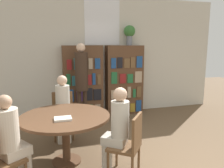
{
  "coord_description": "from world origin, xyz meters",
  "views": [
    {
      "loc": [
        -1.34,
        -2.16,
        1.79
      ],
      "look_at": [
        -0.18,
        1.84,
        1.05
      ],
      "focal_mm": 35.0,
      "sensor_mm": 36.0,
      "label": 1
    }
  ],
  "objects_px": {
    "chair_left_side": "(63,112)",
    "reading_table": "(65,122)",
    "seated_reader_right": "(117,126)",
    "bookshelf_left": "(83,82)",
    "librarian_standing": "(82,75)",
    "flower_vase": "(130,33)",
    "seated_reader_left": "(63,104)",
    "seated_reader_back": "(11,137)",
    "chair_far_side": "(130,142)",
    "bookshelf_right": "(124,80)"
  },
  "relations": [
    {
      "from": "bookshelf_right",
      "to": "seated_reader_right",
      "type": "distance_m",
      "value": 2.82
    },
    {
      "from": "chair_left_side",
      "to": "seated_reader_back",
      "type": "height_order",
      "value": "seated_reader_back"
    },
    {
      "from": "chair_far_side",
      "to": "seated_reader_right",
      "type": "distance_m",
      "value": 0.28
    },
    {
      "from": "flower_vase",
      "to": "chair_left_side",
      "type": "xyz_separation_m",
      "value": [
        -1.79,
        -1.12,
        -1.61
      ]
    },
    {
      "from": "bookshelf_right",
      "to": "flower_vase",
      "type": "xyz_separation_m",
      "value": [
        0.13,
        0.0,
        1.21
      ]
    },
    {
      "from": "bookshelf_right",
      "to": "seated_reader_back",
      "type": "relative_size",
      "value": 1.46
    },
    {
      "from": "chair_left_side",
      "to": "reading_table",
      "type": "bearing_deg",
      "value": 90.0
    },
    {
      "from": "flower_vase",
      "to": "bookshelf_left",
      "type": "bearing_deg",
      "value": -179.77
    },
    {
      "from": "seated_reader_back",
      "to": "librarian_standing",
      "type": "bearing_deg",
      "value": 116.04
    },
    {
      "from": "bookshelf_right",
      "to": "librarian_standing",
      "type": "xyz_separation_m",
      "value": [
        -1.19,
        -0.5,
        0.24
      ]
    },
    {
      "from": "librarian_standing",
      "to": "reading_table",
      "type": "bearing_deg",
      "value": -106.9
    },
    {
      "from": "bookshelf_left",
      "to": "librarian_standing",
      "type": "bearing_deg",
      "value": -101.97
    },
    {
      "from": "bookshelf_left",
      "to": "bookshelf_right",
      "type": "relative_size",
      "value": 1.0
    },
    {
      "from": "chair_left_side",
      "to": "chair_far_side",
      "type": "relative_size",
      "value": 1.0
    },
    {
      "from": "seated_reader_right",
      "to": "seated_reader_back",
      "type": "xyz_separation_m",
      "value": [
        -1.34,
        0.03,
        -0.0
      ]
    },
    {
      "from": "chair_left_side",
      "to": "seated_reader_right",
      "type": "bearing_deg",
      "value": 114.11
    },
    {
      "from": "seated_reader_right",
      "to": "librarian_standing",
      "type": "xyz_separation_m",
      "value": [
        -0.17,
        2.12,
        0.43
      ]
    },
    {
      "from": "chair_far_side",
      "to": "chair_left_side",
      "type": "bearing_deg",
      "value": 63.0
    },
    {
      "from": "bookshelf_left",
      "to": "reading_table",
      "type": "height_order",
      "value": "bookshelf_left"
    },
    {
      "from": "bookshelf_right",
      "to": "chair_far_side",
      "type": "xyz_separation_m",
      "value": [
        -0.88,
        -2.74,
        -0.4
      ]
    },
    {
      "from": "reading_table",
      "to": "seated_reader_back",
      "type": "bearing_deg",
      "value": -145.38
    },
    {
      "from": "flower_vase",
      "to": "chair_far_side",
      "type": "distance_m",
      "value": 3.34
    },
    {
      "from": "seated_reader_right",
      "to": "seated_reader_back",
      "type": "distance_m",
      "value": 1.34
    },
    {
      "from": "reading_table",
      "to": "seated_reader_right",
      "type": "distance_m",
      "value": 0.83
    },
    {
      "from": "seated_reader_back",
      "to": "seated_reader_right",
      "type": "bearing_deg",
      "value": 54.1
    },
    {
      "from": "bookshelf_left",
      "to": "librarian_standing",
      "type": "xyz_separation_m",
      "value": [
        -0.11,
        -0.5,
        0.24
      ]
    },
    {
      "from": "reading_table",
      "to": "seated_reader_left",
      "type": "bearing_deg",
      "value": 88.62
    },
    {
      "from": "flower_vase",
      "to": "seated_reader_left",
      "type": "relative_size",
      "value": 0.41
    },
    {
      "from": "chair_left_side",
      "to": "seated_reader_left",
      "type": "relative_size",
      "value": 0.71
    },
    {
      "from": "bookshelf_left",
      "to": "seated_reader_right",
      "type": "relative_size",
      "value": 1.44
    },
    {
      "from": "flower_vase",
      "to": "seated_reader_left",
      "type": "distance_m",
      "value": 2.62
    },
    {
      "from": "bookshelf_left",
      "to": "reading_table",
      "type": "xyz_separation_m",
      "value": [
        -0.6,
        -2.12,
        -0.24
      ]
    },
    {
      "from": "bookshelf_left",
      "to": "librarian_standing",
      "type": "height_order",
      "value": "librarian_standing"
    },
    {
      "from": "chair_far_side",
      "to": "librarian_standing",
      "type": "height_order",
      "value": "librarian_standing"
    },
    {
      "from": "bookshelf_right",
      "to": "chair_left_side",
      "type": "distance_m",
      "value": 2.04
    },
    {
      "from": "seated_reader_right",
      "to": "librarian_standing",
      "type": "distance_m",
      "value": 2.17
    },
    {
      "from": "seated_reader_left",
      "to": "seated_reader_right",
      "type": "bearing_deg",
      "value": 116.95
    },
    {
      "from": "chair_left_side",
      "to": "seated_reader_right",
      "type": "relative_size",
      "value": 0.71
    },
    {
      "from": "bookshelf_right",
      "to": "seated_reader_right",
      "type": "relative_size",
      "value": 1.44
    },
    {
      "from": "seated_reader_right",
      "to": "chair_far_side",
      "type": "bearing_deg",
      "value": -90.0
    },
    {
      "from": "seated_reader_right",
      "to": "flower_vase",
      "type": "bearing_deg",
      "value": 13.65
    },
    {
      "from": "reading_table",
      "to": "chair_far_side",
      "type": "xyz_separation_m",
      "value": [
        0.8,
        -0.61,
        -0.16
      ]
    },
    {
      "from": "chair_far_side",
      "to": "bookshelf_right",
      "type": "bearing_deg",
      "value": 19.55
    },
    {
      "from": "bookshelf_left",
      "to": "seated_reader_right",
      "type": "bearing_deg",
      "value": -88.71
    },
    {
      "from": "reading_table",
      "to": "seated_reader_back",
      "type": "height_order",
      "value": "seated_reader_back"
    },
    {
      "from": "reading_table",
      "to": "seated_reader_right",
      "type": "xyz_separation_m",
      "value": [
        0.66,
        -0.5,
        0.05
      ]
    },
    {
      "from": "seated_reader_left",
      "to": "librarian_standing",
      "type": "height_order",
      "value": "librarian_standing"
    },
    {
      "from": "seated_reader_right",
      "to": "librarian_standing",
      "type": "relative_size",
      "value": 0.68
    },
    {
      "from": "reading_table",
      "to": "chair_left_side",
      "type": "bearing_deg",
      "value": 88.62
    },
    {
      "from": "seated_reader_right",
      "to": "bookshelf_right",
      "type": "bearing_deg",
      "value": 16.06
    }
  ]
}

